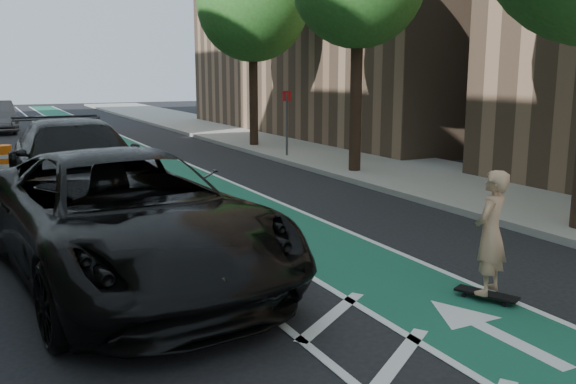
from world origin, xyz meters
TOP-DOWN VIEW (x-y plane):
  - ground at (0.00, 0.00)m, footprint 120.00×120.00m
  - bike_lane at (3.00, 10.00)m, footprint 2.00×90.00m
  - buffer_strip at (1.50, 10.00)m, footprint 1.40×90.00m
  - sidewalk_right at (9.50, 10.00)m, footprint 5.00×90.00m
  - curb_right at (7.05, 10.00)m, footprint 0.12×90.00m
  - tree_r_d at (7.90, 16.00)m, footprint 4.20×4.20m
  - sign_post at (7.60, 12.00)m, footprint 0.35×0.08m
  - skateboard at (3.70, -1.88)m, footprint 0.57×0.88m
  - skateboarder at (3.70, -1.88)m, footprint 0.74×0.63m
  - suv_near at (-0.55, 1.31)m, footprint 4.02×7.33m
  - suv_far at (-0.36, 7.50)m, footprint 2.88×6.87m
  - barrel_b at (-1.80, 12.79)m, footprint 0.68×0.68m

SIDE VIEW (x-z plane):
  - ground at x=0.00m, z-range 0.00..0.00m
  - buffer_strip at x=1.50m, z-range 0.00..0.01m
  - bike_lane at x=3.00m, z-range 0.00..0.01m
  - sidewalk_right at x=9.50m, z-range 0.00..0.15m
  - curb_right at x=7.05m, z-range 0.00..0.16m
  - skateboard at x=3.70m, z-range 0.04..0.15m
  - barrel_b at x=-1.80m, z-range -0.03..0.90m
  - suv_near at x=-0.55m, z-range 0.00..1.95m
  - skateboarder at x=3.70m, z-range 0.12..1.83m
  - suv_far at x=-0.36m, z-range 0.00..1.98m
  - sign_post at x=7.60m, z-range 0.11..2.59m
  - tree_r_d at x=7.90m, z-range 1.82..9.72m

